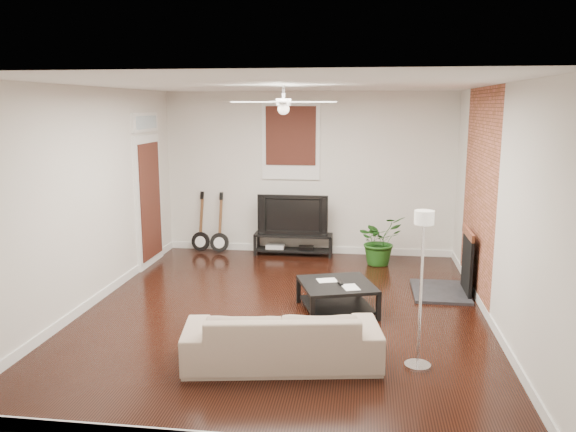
{
  "coord_description": "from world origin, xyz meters",
  "views": [
    {
      "loc": [
        0.98,
        -6.85,
        2.56
      ],
      "look_at": [
        0.0,
        0.4,
        1.15
      ],
      "focal_mm": 35.85,
      "sensor_mm": 36.0,
      "label": 1
    }
  ],
  "objects": [
    {
      "name": "tv_stand",
      "position": [
        -0.23,
        2.78,
        0.19
      ],
      "size": [
        1.34,
        0.36,
        0.38
      ],
      "primitive_type": "cube",
      "color": "black",
      "rests_on": "floor"
    },
    {
      "name": "window_back",
      "position": [
        -0.3,
        2.97,
        1.95
      ],
      "size": [
        1.0,
        0.06,
        1.3
      ],
      "primitive_type": "cube",
      "color": "#36150E",
      "rests_on": "wall_back"
    },
    {
      "name": "potted_plant",
      "position": [
        1.24,
        2.37,
        0.4
      ],
      "size": [
        0.96,
        0.95,
        0.81
      ],
      "primitive_type": "imported",
      "rotation": [
        0.0,
        0.0,
        0.68
      ],
      "color": "#1E5217",
      "rests_on": "floor"
    },
    {
      "name": "sofa",
      "position": [
        0.2,
        -1.49,
        0.28
      ],
      "size": [
        2.05,
        1.07,
        0.57
      ],
      "primitive_type": "imported",
      "rotation": [
        0.0,
        0.0,
        3.31
      ],
      "color": "tan",
      "rests_on": "floor"
    },
    {
      "name": "guitar_right",
      "position": [
        -1.53,
        2.72,
        0.54
      ],
      "size": [
        0.34,
        0.25,
        1.08
      ],
      "primitive_type": null,
      "rotation": [
        0.0,
        0.0,
        -0.04
      ],
      "color": "black",
      "rests_on": "floor"
    },
    {
      "name": "coffee_table",
      "position": [
        0.66,
        0.09,
        0.18
      ],
      "size": [
        1.1,
        1.1,
        0.37
      ],
      "primitive_type": "cube",
      "rotation": [
        0.0,
        0.0,
        0.32
      ],
      "color": "black",
      "rests_on": "floor"
    },
    {
      "name": "room",
      "position": [
        0.0,
        0.0,
        1.4
      ],
      "size": [
        5.01,
        6.01,
        2.81
      ],
      "color": "black",
      "rests_on": "ground"
    },
    {
      "name": "guitar_left",
      "position": [
        -1.88,
        2.75,
        0.54
      ],
      "size": [
        0.36,
        0.28,
        1.08
      ],
      "primitive_type": null,
      "rotation": [
        0.0,
        0.0,
        -0.14
      ],
      "color": "black",
      "rests_on": "floor"
    },
    {
      "name": "tv",
      "position": [
        -0.23,
        2.8,
        0.72
      ],
      "size": [
        1.2,
        0.16,
        0.69
      ],
      "primitive_type": "imported",
      "color": "black",
      "rests_on": "tv_stand"
    },
    {
      "name": "brick_accent",
      "position": [
        2.49,
        1.0,
        1.4
      ],
      "size": [
        0.02,
        2.2,
        2.8
      ],
      "primitive_type": "cube",
      "color": "brown",
      "rests_on": "floor"
    },
    {
      "name": "door_left",
      "position": [
        -2.46,
        1.9,
        1.25
      ],
      "size": [
        0.08,
        1.0,
        2.5
      ],
      "primitive_type": "cube",
      "color": "white",
      "rests_on": "wall_left"
    },
    {
      "name": "floor_lamp",
      "position": [
        1.55,
        -1.39,
        0.8
      ],
      "size": [
        0.3,
        0.3,
        1.59
      ],
      "primitive_type": null,
      "rotation": [
        0.0,
        0.0,
        0.17
      ],
      "color": "silver",
      "rests_on": "floor"
    },
    {
      "name": "fireplace",
      "position": [
        2.2,
        1.0,
        0.46
      ],
      "size": [
        0.8,
        1.1,
        0.92
      ],
      "primitive_type": "cube",
      "color": "black",
      "rests_on": "floor"
    },
    {
      "name": "ceiling_fan",
      "position": [
        0.0,
        0.0,
        2.6
      ],
      "size": [
        1.24,
        1.24,
        0.32
      ],
      "primitive_type": null,
      "color": "white",
      "rests_on": "ceiling"
    }
  ]
}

